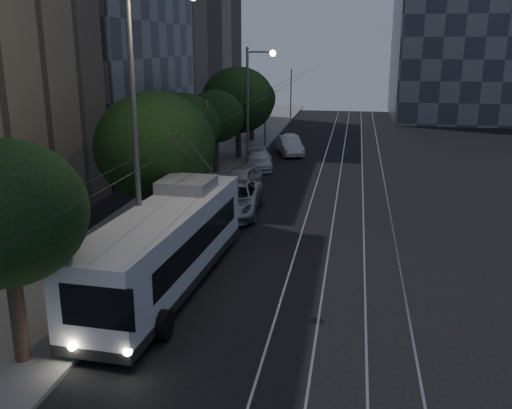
{
  "coord_description": "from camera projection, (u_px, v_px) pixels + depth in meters",
  "views": [
    {
      "loc": [
        2.64,
        -20.03,
        8.91
      ],
      "look_at": [
        -1.35,
        2.75,
        2.38
      ],
      "focal_mm": 40.0,
      "sensor_mm": 36.0,
      "label": 1
    }
  ],
  "objects": [
    {
      "name": "car_white_c",
      "position": [
        290.0,
        146.0,
        47.38
      ],
      "size": [
        2.98,
        4.9,
        1.53
      ],
      "primitive_type": "imported",
      "rotation": [
        0.0,
        0.0,
        0.32
      ],
      "color": "silver",
      "rests_on": "ground"
    },
    {
      "name": "streetlamp_far",
      "position": [
        253.0,
        95.0,
        41.31
      ],
      "size": [
        2.15,
        0.44,
        8.72
      ],
      "color": "slate",
      "rests_on": "ground"
    },
    {
      "name": "streetlamp_near",
      "position": [
        145.0,
        111.0,
        20.27
      ],
      "size": [
        2.65,
        0.44,
        11.09
      ],
      "color": "slate",
      "rests_on": "ground"
    },
    {
      "name": "tree_5",
      "position": [
        252.0,
        99.0,
        52.95
      ],
      "size": [
        4.47,
        4.47,
        6.01
      ],
      "color": "black",
      "rests_on": "ground"
    },
    {
      "name": "car_white_d",
      "position": [
        289.0,
        141.0,
        50.51
      ],
      "size": [
        1.63,
        3.86,
        1.3
      ],
      "primitive_type": "imported",
      "rotation": [
        0.0,
        0.0,
        -0.03
      ],
      "color": "white",
      "rests_on": "ground"
    },
    {
      "name": "tree_4",
      "position": [
        238.0,
        100.0,
        44.46
      ],
      "size": [
        5.7,
        5.7,
        7.25
      ],
      "color": "black",
      "rests_on": "ground"
    },
    {
      "name": "tram_rails",
      "position": [
        351.0,
        174.0,
        40.39
      ],
      "size": [
        4.52,
        90.0,
        0.02
      ],
      "color": "#9C9BA4",
      "rests_on": "ground"
    },
    {
      "name": "building_distant_right",
      "position": [
        492.0,
        17.0,
        67.74
      ],
      "size": [
        22.0,
        18.0,
        24.0
      ],
      "primitive_type": "cube",
      "color": "#3A3E4A",
      "rests_on": "ground"
    },
    {
      "name": "pickup_silver",
      "position": [
        234.0,
        199.0,
        30.83
      ],
      "size": [
        3.14,
        6.17,
        1.67
      ],
      "primitive_type": "imported",
      "rotation": [
        0.0,
        0.0,
        0.06
      ],
      "color": "#A2A5AA",
      "rests_on": "ground"
    },
    {
      "name": "tree_1",
      "position": [
        155.0,
        147.0,
        26.45
      ],
      "size": [
        5.62,
        5.62,
        6.86
      ],
      "color": "black",
      "rests_on": "ground"
    },
    {
      "name": "overhead_wires",
      "position": [
        248.0,
        123.0,
        40.69
      ],
      "size": [
        2.23,
        90.0,
        6.0
      ],
      "color": "black",
      "rests_on": "ground"
    },
    {
      "name": "trolleybus",
      "position": [
        167.0,
        245.0,
        21.29
      ],
      "size": [
        3.15,
        12.08,
        5.63
      ],
      "rotation": [
        0.0,
        0.0,
        -0.06
      ],
      "color": "silver",
      "rests_on": "ground"
    },
    {
      "name": "tree_2",
      "position": [
        183.0,
        127.0,
        31.66
      ],
      "size": [
        4.15,
        4.15,
        6.35
      ],
      "color": "black",
      "rests_on": "ground"
    },
    {
      "name": "car_white_a",
      "position": [
        241.0,
        179.0,
        35.63
      ],
      "size": [
        2.42,
        4.73,
        1.54
      ],
      "primitive_type": "imported",
      "rotation": [
        0.0,
        0.0,
        -0.14
      ],
      "color": "#BABABE",
      "rests_on": "ground"
    },
    {
      "name": "tree_0",
      "position": [
        5.0,
        214.0,
        15.25
      ],
      "size": [
        4.42,
        4.42,
        6.54
      ],
      "color": "black",
      "rests_on": "ground"
    },
    {
      "name": "car_white_b",
      "position": [
        259.0,
        159.0,
        42.12
      ],
      "size": [
        2.69,
        4.93,
        1.36
      ],
      "primitive_type": "imported",
      "rotation": [
        0.0,
        0.0,
        0.18
      ],
      "color": "silver",
      "rests_on": "ground"
    },
    {
      "name": "ground",
      "position": [
        278.0,
        285.0,
        21.85
      ],
      "size": [
        120.0,
        120.0,
        0.0
      ],
      "primitive_type": "plane",
      "color": "black",
      "rests_on": "ground"
    },
    {
      "name": "tree_3",
      "position": [
        215.0,
        117.0,
        39.49
      ],
      "size": [
        4.04,
        4.04,
        5.88
      ],
      "color": "black",
      "rests_on": "ground"
    },
    {
      "name": "sidewalk",
      "position": [
        214.0,
        168.0,
        42.03
      ],
      "size": [
        5.0,
        90.0,
        0.15
      ],
      "primitive_type": "cube",
      "color": "slate",
      "rests_on": "ground"
    }
  ]
}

